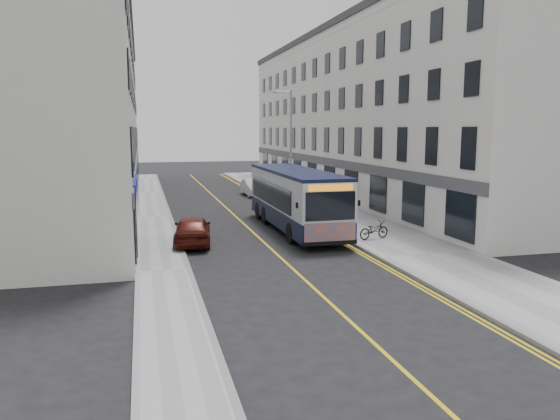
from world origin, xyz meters
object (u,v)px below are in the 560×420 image
bicycle (374,230)px  pedestrian_near (296,193)px  city_bus (295,197)px  streetlamp (290,145)px  car_maroon (192,230)px  car_white (253,188)px  pedestrian_far (339,194)px

bicycle → pedestrian_near: 12.36m
city_bus → pedestrian_near: bearing=74.1°
city_bus → bicycle: 4.95m
bicycle → pedestrian_near: (-0.47, 12.35, 0.38)m
streetlamp → car_maroon: bearing=-126.5°
city_bus → car_white: size_ratio=2.79×
bicycle → car_maroon: size_ratio=0.40×
pedestrian_far → pedestrian_near: bearing=142.0°
pedestrian_near → city_bus: bearing=-129.0°
city_bus → bicycle: city_bus is taller
streetlamp → car_maroon: 13.25m
city_bus → pedestrian_near: (2.44, 8.54, -0.84)m
car_maroon → streetlamp: bearing=-119.7°
bicycle → pedestrian_near: size_ratio=1.03×
pedestrian_near → car_maroon: (-8.20, -10.95, -0.23)m
streetlamp → city_bus: bearing=-103.0°
car_maroon → car_white: bearing=-103.4°
city_bus → car_maroon: size_ratio=2.67×
city_bus → car_maroon: 6.34m
streetlamp → car_white: (-0.97, 7.75, -3.72)m
bicycle → pedestrian_far: pedestrian_far is taller
streetlamp → bicycle: (1.11, -11.64, -3.82)m
car_maroon → city_bus: bearing=-150.5°
bicycle → car_white: car_white is taller
pedestrian_near → car_white: (-1.60, 7.04, -0.28)m
city_bus → pedestrian_near: city_bus is taller
pedestrian_near → bicycle: bearing=-110.9°
pedestrian_far → city_bus: bearing=-131.5°
streetlamp → city_bus: (-1.80, -7.83, -2.59)m
streetlamp → pedestrian_far: (3.26, -1.01, -3.33)m
streetlamp → bicycle: size_ratio=4.70×
streetlamp → pedestrian_near: size_ratio=4.83×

